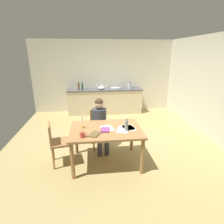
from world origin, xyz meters
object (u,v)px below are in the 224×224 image
(book_magazine, at_px, (95,134))
(stovetop_kettle, at_px, (130,86))
(wine_glass_near_sink, at_px, (106,85))
(wine_glass_by_kettle, at_px, (103,85))
(bottle_oil, at_px, (79,86))
(bottle_vinegar, at_px, (82,86))
(wine_bottle_on_table, at_px, (126,125))
(wine_glass_back_left, at_px, (101,85))
(coffee_mug, at_px, (82,135))
(person_seated, at_px, (100,121))
(chair_side_empty, at_px, (58,141))
(book_cookery, at_px, (105,130))
(dining_table, at_px, (106,133))
(candlestick, at_px, (83,124))
(chair_at_table, at_px, (99,126))
(sink_unit, at_px, (116,88))
(mixing_bowl, at_px, (101,88))
(wine_glass_back_right, at_px, (96,85))

(book_magazine, bearing_deg, stovetop_kettle, 93.88)
(wine_glass_near_sink, distance_m, wine_glass_by_kettle, 0.12)
(bottle_oil, distance_m, bottle_vinegar, 0.13)
(book_magazine, bearing_deg, wine_bottle_on_table, 35.87)
(wine_glass_back_left, bearing_deg, coffee_mug, -97.99)
(bottle_oil, relative_size, wine_glass_near_sink, 1.87)
(stovetop_kettle, bearing_deg, wine_bottle_on_table, -103.05)
(person_seated, height_order, bottle_oil, person_seated)
(bottle_vinegar, bearing_deg, wine_glass_by_kettle, 16.62)
(person_seated, height_order, chair_side_empty, person_seated)
(chair_side_empty, relative_size, book_cookery, 4.09)
(dining_table, bearing_deg, candlestick, 167.15)
(wine_glass_back_left, bearing_deg, wine_bottle_on_table, -85.32)
(person_seated, bearing_deg, bottle_vinegar, 100.55)
(candlestick, xyz_separation_m, book_cookery, (0.43, -0.18, -0.06))
(coffee_mug, bearing_deg, dining_table, 36.29)
(candlestick, bearing_deg, wine_glass_by_kettle, 79.55)
(coffee_mug, relative_size, stovetop_kettle, 0.56)
(stovetop_kettle, bearing_deg, bottle_oil, -178.59)
(chair_at_table, distance_m, bottle_vinegar, 2.53)
(chair_at_table, xyz_separation_m, person_seated, (0.02, -0.15, 0.18))
(wine_bottle_on_table, relative_size, stovetop_kettle, 1.12)
(wine_bottle_on_table, xyz_separation_m, sink_unit, (0.25, 3.37, 0.07))
(sink_unit, bearing_deg, mixing_bowl, -171.86)
(dining_table, height_order, coffee_mug, coffee_mug)
(person_seated, bearing_deg, chair_side_empty, -148.90)
(bottle_oil, bearing_deg, chair_at_table, -76.52)
(mixing_bowl, xyz_separation_m, wine_glass_back_left, (-0.01, 0.22, 0.05))
(candlestick, bearing_deg, wine_glass_back_left, 80.84)
(book_magazine, xyz_separation_m, bottle_vinegar, (-0.35, 3.40, 0.26))
(mixing_bowl, xyz_separation_m, wine_glass_back_right, (-0.16, 0.22, 0.05))
(candlestick, relative_size, stovetop_kettle, 1.27)
(candlestick, height_order, bottle_oil, bottle_oil)
(wine_bottle_on_table, relative_size, sink_unit, 0.68)
(coffee_mug, height_order, sink_unit, sink_unit)
(mixing_bowl, height_order, wine_glass_back_left, wine_glass_back_left)
(bottle_vinegar, bearing_deg, candlestick, -87.66)
(candlestick, xyz_separation_m, sink_unit, (1.07, 3.14, 0.10))
(wine_bottle_on_table, xyz_separation_m, wine_glass_by_kettle, (-0.21, 3.51, 0.16))
(chair_side_empty, height_order, bottle_vinegar, bottle_vinegar)
(book_cookery, bearing_deg, wine_glass_by_kettle, 94.60)
(dining_table, height_order, wine_glass_back_left, wine_glass_back_left)
(person_seated, height_order, wine_glass_near_sink, person_seated)
(coffee_mug, xyz_separation_m, wine_glass_back_right, (0.37, 3.70, 0.21))
(candlestick, xyz_separation_m, wine_glass_back_left, (0.53, 3.28, 0.18))
(coffee_mug, relative_size, wine_glass_near_sink, 0.79)
(bottle_oil, height_order, wine_glass_back_right, bottle_oil)
(wine_bottle_on_table, bearing_deg, sink_unit, 85.73)
(bottle_oil, bearing_deg, wine_glass_by_kettle, 12.84)
(stovetop_kettle, distance_m, wine_glass_back_right, 1.23)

